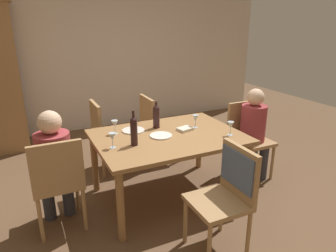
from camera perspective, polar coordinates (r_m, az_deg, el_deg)
ground_plane at (r=3.57m, az=0.00°, el=-12.77°), size 10.00×10.00×0.00m
rear_room_partition at (r=5.66m, az=-12.52°, el=13.26°), size 6.40×0.12×2.70m
dining_table at (r=3.27m, az=0.00°, el=-3.02°), size 1.51×1.10×0.73m
chair_right_end at (r=3.97m, az=14.38°, el=-1.40°), size 0.44×0.44×0.92m
chair_left_end at (r=2.97m, az=-19.63°, el=-9.13°), size 0.44×0.44×0.92m
chair_far_right at (r=4.21m, az=-2.41°, el=0.36°), size 0.44×0.44×0.92m
chair_near at (r=2.64m, az=11.48°, el=-10.56°), size 0.46×0.44×0.92m
chair_far_left at (r=4.00m, az=-11.39°, el=-1.01°), size 0.44×0.44×0.92m
person_woman_host at (r=3.85m, az=15.58°, el=-0.32°), size 0.30×0.35×1.12m
person_man_bearded at (r=3.02m, az=-20.16°, el=-6.07°), size 0.31×0.36×1.14m
wine_bottle_tall_green at (r=3.42m, az=-2.17°, el=1.86°), size 0.07×0.07×0.30m
wine_bottle_dark_red at (r=2.95m, az=-6.30°, el=-0.77°), size 0.07×0.07×0.34m
wine_glass_near_left at (r=2.93m, az=-10.22°, el=-2.06°), size 0.07×0.07×0.15m
wine_glass_centre at (r=3.44m, az=5.06°, el=1.36°), size 0.07×0.07×0.15m
wine_glass_near_right at (r=3.26m, az=11.43°, el=0.07°), size 0.07×0.07×0.15m
wine_glass_far at (r=3.29m, az=-9.78°, el=0.31°), size 0.07×0.07×0.15m
dinner_plate_host at (r=3.21m, az=-1.34°, el=-1.77°), size 0.23×0.23×0.01m
dinner_plate_guest_left at (r=3.37m, az=-6.39°, el=-0.81°), size 0.24×0.24×0.01m
folded_napkin at (r=3.38m, az=3.13°, el=-0.55°), size 0.18×0.15×0.03m
handbag at (r=4.28m, az=-5.34°, el=-5.48°), size 0.13×0.29×0.22m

